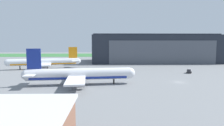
{
  "coord_description": "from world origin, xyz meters",
  "views": [
    {
      "loc": [
        -27.65,
        -75.89,
        15.69
      ],
      "look_at": [
        -25.52,
        19.23,
        5.49
      ],
      "focal_mm": 32.13,
      "sensor_mm": 36.0,
      "label": 1
    }
  ],
  "objects": [
    {
      "name": "grass_field_strip",
      "position": [
        0.0,
        159.34,
        0.04
      ],
      "size": [
        440.0,
        56.0,
        0.08
      ],
      "primitive_type": "cube",
      "color": "#36733B",
      "rests_on": "ground_plane"
    },
    {
      "name": "airliner_far_left",
      "position": [
        -64.06,
        39.84,
        3.9
      ],
      "size": [
        41.06,
        34.43,
        12.5
      ],
      "color": "silver",
      "rests_on": "ground_plane"
    },
    {
      "name": "maintenance_hangar",
      "position": [
        10.43,
        80.61,
        10.42
      ],
      "size": [
        97.6,
        39.51,
        21.76
      ],
      "color": "#232833",
      "rests_on": "ground_plane"
    },
    {
      "name": "ground_plane",
      "position": [
        0.0,
        0.0,
        0.0
      ],
      "size": [
        440.0,
        440.0,
        0.0
      ],
      "primitive_type": "plane",
      "color": "slate"
    },
    {
      "name": "stair_truck",
      "position": [
        13.07,
        22.07,
        1.13
      ],
      "size": [
        3.25,
        3.83,
        1.99
      ],
      "color": "silver",
      "rests_on": "ground_plane"
    },
    {
      "name": "airliner_near_left",
      "position": [
        -37.89,
        -3.45,
        3.75
      ],
      "size": [
        40.92,
        35.03,
        13.25
      ],
      "color": "white",
      "rests_on": "ground_plane"
    }
  ]
}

